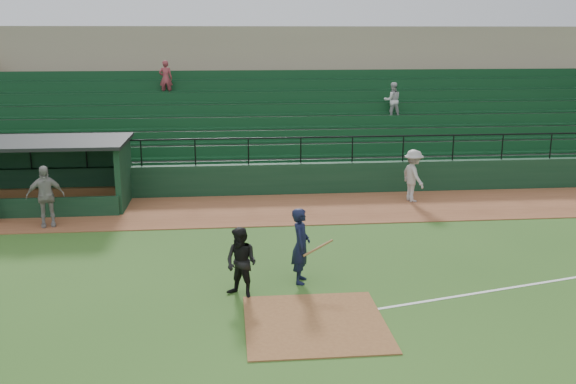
{
  "coord_description": "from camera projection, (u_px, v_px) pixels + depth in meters",
  "views": [
    {
      "loc": [
        -1.77,
        -13.18,
        6.04
      ],
      "look_at": [
        0.0,
        5.0,
        1.4
      ],
      "focal_mm": 39.04,
      "sensor_mm": 36.0,
      "label": 1
    }
  ],
  "objects": [
    {
      "name": "ground",
      "position": [
        309.0,
        304.0,
        14.37
      ],
      "size": [
        90.0,
        90.0,
        0.0
      ],
      "primitive_type": "plane",
      "color": "#2C541B",
      "rests_on": "ground"
    },
    {
      "name": "warning_track",
      "position": [
        280.0,
        209.0,
        22.08
      ],
      "size": [
        40.0,
        4.0,
        0.03
      ],
      "primitive_type": "cube",
      "color": "brown",
      "rests_on": "ground"
    },
    {
      "name": "home_plate_dirt",
      "position": [
        315.0,
        323.0,
        13.4
      ],
      "size": [
        3.0,
        3.0,
        0.03
      ],
      "primitive_type": "cube",
      "color": "brown",
      "rests_on": "ground"
    },
    {
      "name": "stadium_structure",
      "position": [
        265.0,
        115.0,
        29.68
      ],
      "size": [
        38.0,
        13.08,
        6.4
      ],
      "color": "black",
      "rests_on": "ground"
    },
    {
      "name": "dugout",
      "position": [
        4.0,
        169.0,
        22.35
      ],
      "size": [
        8.9,
        3.2,
        2.42
      ],
      "color": "black",
      "rests_on": "ground"
    },
    {
      "name": "batter_at_plate",
      "position": [
        301.0,
        246.0,
        15.44
      ],
      "size": [
        1.09,
        0.77,
        1.91
      ],
      "color": "black",
      "rests_on": "ground"
    },
    {
      "name": "umpire",
      "position": [
        241.0,
        263.0,
        14.6
      ],
      "size": [
        1.04,
        0.99,
        1.69
      ],
      "primitive_type": "imported",
      "rotation": [
        0.0,
        0.0,
        -0.62
      ],
      "color": "black",
      "rests_on": "ground"
    },
    {
      "name": "runner",
      "position": [
        413.0,
        176.0,
        22.87
      ],
      "size": [
        0.98,
        1.37,
        1.92
      ],
      "primitive_type": "imported",
      "rotation": [
        0.0,
        0.0,
        1.8
      ],
      "color": "#A7A19C",
      "rests_on": "warning_track"
    },
    {
      "name": "dugout_player_a",
      "position": [
        45.0,
        196.0,
        19.87
      ],
      "size": [
        1.24,
        0.75,
        1.98
      ],
      "primitive_type": "imported",
      "rotation": [
        0.0,
        0.0,
        0.24
      ],
      "color": "gray",
      "rests_on": "warning_track"
    }
  ]
}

